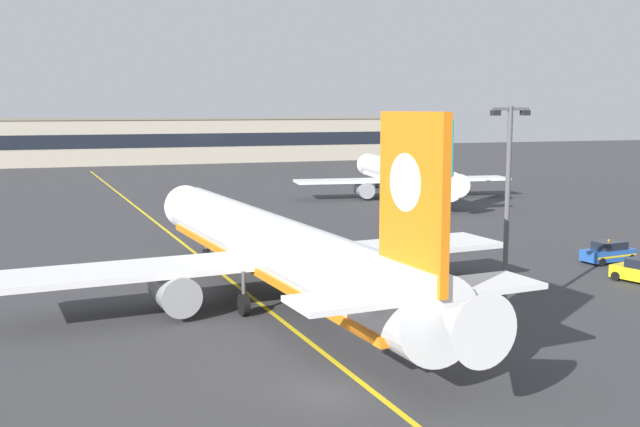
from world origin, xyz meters
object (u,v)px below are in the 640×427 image
airliner_foreground (274,249)px  service_car_nearest (608,253)px  apron_lamp_post (507,212)px  airliner_background (405,175)px  safety_cone_by_nose_gear (242,252)px

airliner_foreground → service_car_nearest: (27.61, 3.47, -2.60)m
service_car_nearest → airliner_foreground: bearing=-172.8°
apron_lamp_post → airliner_background: bearing=69.8°
airliner_background → apron_lamp_post: size_ratio=3.14×
service_car_nearest → safety_cone_by_nose_gear: (-25.98, 11.97, -0.51)m
apron_lamp_post → safety_cone_by_nose_gear: 26.36m
airliner_foreground → airliner_background: (30.80, 46.50, -0.34)m
service_car_nearest → safety_cone_by_nose_gear: size_ratio=7.98×
airliner_background → service_car_nearest: (-3.18, -43.03, -2.26)m
apron_lamp_post → service_car_nearest: 21.62m
service_car_nearest → safety_cone_by_nose_gear: 28.61m
airliner_foreground → safety_cone_by_nose_gear: 15.84m
service_car_nearest → safety_cone_by_nose_gear: service_car_nearest is taller
airliner_foreground → safety_cone_by_nose_gear: size_ratio=75.48×
service_car_nearest → airliner_background: bearing=85.8°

